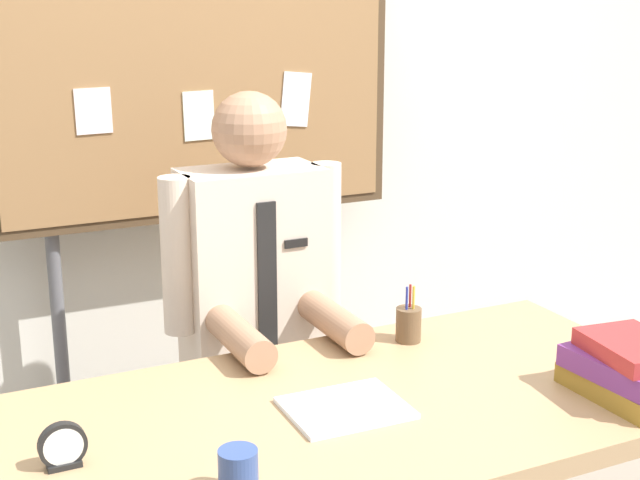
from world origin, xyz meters
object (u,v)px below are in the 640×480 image
(open_notebook, at_px, (345,408))
(coffee_mug, at_px, (238,472))
(bulletin_board, at_px, (197,40))
(desk_clock, at_px, (62,447))
(desk, at_px, (356,436))
(pen_holder, at_px, (409,324))
(book_stack, at_px, (627,368))
(person, at_px, (255,343))

(open_notebook, height_order, coffee_mug, coffee_mug)
(bulletin_board, height_order, desk_clock, bulletin_board)
(desk, relative_size, pen_holder, 10.34)
(book_stack, relative_size, pen_holder, 1.82)
(desk_clock, relative_size, pen_holder, 0.62)
(bulletin_board, height_order, open_notebook, bulletin_board)
(person, bearing_deg, desk, -90.00)
(bulletin_board, relative_size, open_notebook, 7.89)
(open_notebook, bearing_deg, coffee_mug, -146.85)
(desk, relative_size, bulletin_board, 0.77)
(desk, relative_size, desk_clock, 16.80)
(desk, xyz_separation_m, bulletin_board, (0.00, 1.09, 0.87))
(bulletin_board, bearing_deg, pen_holder, -68.61)
(book_stack, relative_size, coffee_mug, 3.17)
(desk, xyz_separation_m, book_stack, (0.60, -0.24, 0.15))
(book_stack, distance_m, pen_holder, 0.60)
(pen_holder, bearing_deg, book_stack, -61.71)
(open_notebook, bearing_deg, desk_clock, 177.92)
(desk_clock, bearing_deg, pen_holder, 15.99)
(open_notebook, bearing_deg, desk, 27.34)
(book_stack, xyz_separation_m, desk_clock, (-1.27, 0.25, -0.03))
(open_notebook, distance_m, desk_clock, 0.64)
(desk, height_order, coffee_mug, coffee_mug)
(desk_clock, bearing_deg, person, 43.37)
(book_stack, bearing_deg, bulletin_board, 114.22)
(bulletin_board, height_order, coffee_mug, bulletin_board)
(person, bearing_deg, open_notebook, -93.36)
(person, xyz_separation_m, desk_clock, (-0.67, -0.64, 0.12))
(book_stack, height_order, pen_holder, pen_holder)
(desk, xyz_separation_m, coffee_mug, (-0.39, -0.25, 0.13))
(pen_holder, bearing_deg, person, 131.72)
(person, distance_m, open_notebook, 0.67)
(open_notebook, bearing_deg, bulletin_board, 87.99)
(person, relative_size, open_notebook, 5.13)
(book_stack, height_order, desk_clock, book_stack)
(open_notebook, distance_m, pen_holder, 0.47)
(desk_clock, distance_m, coffee_mug, 0.38)
(open_notebook, xyz_separation_m, pen_holder, (0.35, 0.31, 0.04))
(bulletin_board, bearing_deg, desk_clock, -121.81)
(bulletin_board, height_order, pen_holder, bulletin_board)
(person, bearing_deg, bulletin_board, 89.98)
(desk_clock, relative_size, coffee_mug, 1.07)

